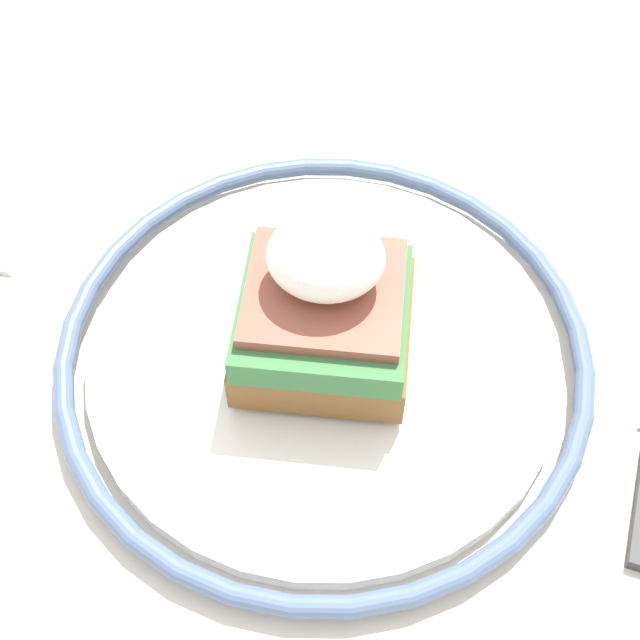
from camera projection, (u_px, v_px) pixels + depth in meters
name	position (u px, v px, depth m)	size (l,w,h in m)	color
dining_table	(312.00, 548.00, 0.49)	(1.04, 0.91, 0.73)	beige
plate	(320.00, 352.00, 0.44)	(0.26, 0.26, 0.02)	white
sandwich	(325.00, 307.00, 0.41)	(0.08, 0.08, 0.08)	brown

